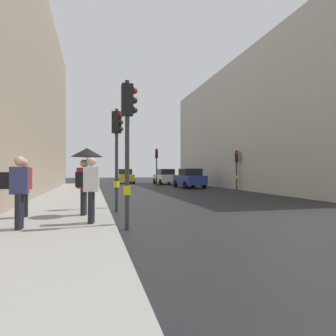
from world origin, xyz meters
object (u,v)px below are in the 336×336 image
at_px(traffic_light_near_right, 117,141).
at_px(pedestrian_with_grey_backpack, 17,188).
at_px(pedestrian_with_black_backpack, 90,186).
at_px(pedestrian_in_red_jacket, 24,185).
at_px(traffic_light_far_median, 157,160).
at_px(car_white_compact, 165,177).
at_px(pedestrian_with_umbrella, 86,162).
at_px(traffic_light_mid_street, 237,163).
at_px(traffic_light_near_left, 128,127).
at_px(car_blue_van, 190,178).
at_px(car_yellow_taxi, 125,176).

height_order(traffic_light_near_right, pedestrian_with_grey_backpack, traffic_light_near_right).
height_order(pedestrian_with_black_backpack, pedestrian_in_red_jacket, same).
bearing_deg(pedestrian_with_black_backpack, traffic_light_far_median, 72.91).
relative_size(car_white_compact, pedestrian_with_umbrella, 2.00).
distance_m(traffic_light_near_right, traffic_light_mid_street, 14.47).
distance_m(traffic_light_near_right, car_white_compact, 22.88).
bearing_deg(pedestrian_with_umbrella, traffic_light_near_left, -59.44).
distance_m(traffic_light_near_left, traffic_light_far_median, 21.24).
bearing_deg(pedestrian_with_umbrella, pedestrian_with_grey_backpack, -128.17).
distance_m(car_white_compact, pedestrian_in_red_jacket, 25.45).
distance_m(traffic_light_near_left, pedestrian_in_red_jacket, 3.83).
relative_size(car_blue_van, car_white_compact, 1.00).
height_order(traffic_light_mid_street, car_yellow_taxi, traffic_light_mid_street).
xyz_separation_m(car_blue_van, pedestrian_with_black_backpack, (-8.79, -17.69, 0.29)).
distance_m(traffic_light_near_right, pedestrian_with_grey_backpack, 4.77).
distance_m(pedestrian_with_grey_backpack, pedestrian_with_black_backpack, 1.74).
bearing_deg(traffic_light_near_right, car_yellow_taxi, 83.28).
bearing_deg(car_blue_van, pedestrian_with_umbrella, -118.90).
bearing_deg(car_yellow_taxi, traffic_light_near_right, -96.72).
relative_size(pedestrian_with_umbrella, pedestrian_in_red_jacket, 1.21).
bearing_deg(pedestrian_with_umbrella, car_yellow_taxi, 81.32).
xyz_separation_m(pedestrian_with_umbrella, pedestrian_in_red_jacket, (-1.82, -0.05, -0.71)).
relative_size(traffic_light_mid_street, car_yellow_taxi, 0.76).
xyz_separation_m(traffic_light_far_median, car_blue_van, (2.57, -2.53, -1.72)).
xyz_separation_m(traffic_light_near_left, car_white_compact, (7.23, 25.18, -1.87)).
bearing_deg(pedestrian_in_red_jacket, traffic_light_near_left, -32.12).
relative_size(traffic_light_far_median, pedestrian_with_black_backpack, 2.13).
bearing_deg(pedestrian_with_black_backpack, traffic_light_mid_street, 49.70).
xyz_separation_m(traffic_light_near_right, pedestrian_in_red_jacket, (-2.93, -1.71, -1.59)).
xyz_separation_m(car_blue_van, car_white_compact, (-0.56, 7.13, 0.00)).
xyz_separation_m(traffic_light_near_left, pedestrian_with_grey_backpack, (-2.68, -0.08, -1.58)).
bearing_deg(pedestrian_with_grey_backpack, pedestrian_with_umbrella, 51.83).
relative_size(car_yellow_taxi, pedestrian_with_umbrella, 1.97).
height_order(traffic_light_near_left, pedestrian_with_umbrella, traffic_light_near_left).
bearing_deg(car_white_compact, traffic_light_near_right, -108.50).
bearing_deg(traffic_light_near_left, pedestrian_in_red_jacket, 147.88).
relative_size(traffic_light_far_median, car_white_compact, 0.88).
bearing_deg(traffic_light_near_right, pedestrian_with_black_backpack, -107.20).
bearing_deg(traffic_light_near_left, pedestrian_with_grey_backpack, -178.20).
relative_size(car_yellow_taxi, pedestrian_with_black_backpack, 2.38).
xyz_separation_m(car_blue_van, car_yellow_taxi, (-4.88, 10.28, 0.00)).
height_order(traffic_light_near_right, traffic_light_near_left, traffic_light_near_left).
bearing_deg(traffic_light_near_left, traffic_light_near_right, 90.06).
xyz_separation_m(car_white_compact, pedestrian_with_umbrella, (-8.35, -23.28, 0.96)).
relative_size(traffic_light_mid_street, pedestrian_with_black_backpack, 1.82).
distance_m(car_blue_van, pedestrian_in_red_jacket, 19.44).
relative_size(pedestrian_with_umbrella, pedestrian_with_grey_backpack, 1.21).
bearing_deg(traffic_light_mid_street, pedestrian_with_grey_backpack, -133.33).
bearing_deg(pedestrian_with_umbrella, traffic_light_far_median, 71.24).
bearing_deg(pedestrian_with_grey_backpack, car_yellow_taxi, 78.86).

